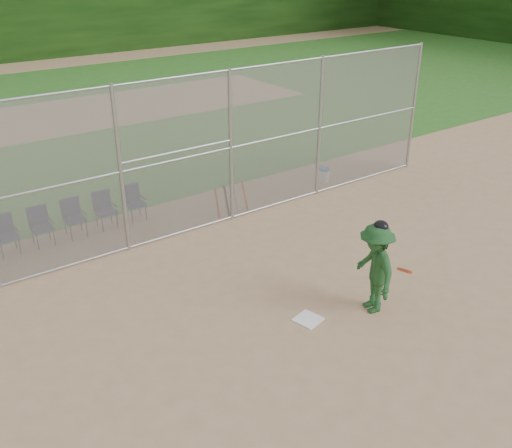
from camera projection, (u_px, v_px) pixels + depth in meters
ground at (330, 319)px, 11.22m from camera, size 100.00×100.00×0.00m
grass_strip at (45, 119)px, 24.38m from camera, size 100.00×100.00×0.00m
dirt_patch_far at (45, 119)px, 24.38m from camera, size 24.00×24.00×0.00m
backstop_fence at (197, 152)px, 13.98m from camera, size 16.09×0.09×4.00m
home_plate at (308, 319)px, 11.20m from camera, size 0.58×0.58×0.02m
batter_at_plate at (375, 268)px, 11.13m from camera, size 1.19×1.44×1.97m
water_cooler at (324, 175)px, 17.78m from camera, size 0.34×0.34×0.43m
spare_bats at (231, 200)px, 15.51m from camera, size 0.96×0.34×0.84m
chair_1 at (7, 236)px, 13.41m from camera, size 0.54×0.52×0.96m
chair_2 at (42, 227)px, 13.84m from camera, size 0.54×0.52×0.96m
chair_3 at (75, 219)px, 14.27m from camera, size 0.54×0.52×0.96m
chair_4 at (106, 211)px, 14.70m from camera, size 0.54×0.52×0.96m
chair_5 at (135, 203)px, 15.13m from camera, size 0.54×0.52×0.96m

